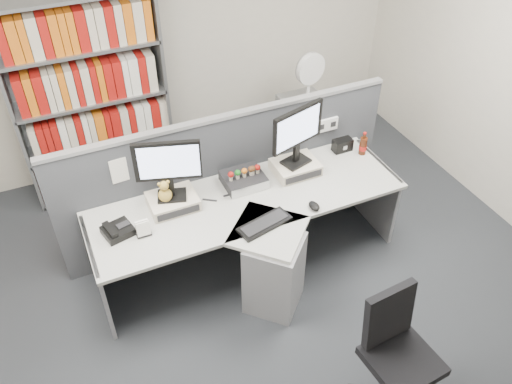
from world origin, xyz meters
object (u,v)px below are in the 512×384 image
desk_phone (117,231)px  desk_calendar (143,229)px  keyboard (264,224)px  cola_bottle (363,146)px  mouse (314,206)px  desktop_pc (244,180)px  desk_fan (310,72)px  monitor_left (168,165)px  speaker (342,145)px  shelving_unit (91,102)px  filing_cabinet (306,131)px  monitor_right (298,132)px  office_chair (396,349)px  desk (259,239)px

desk_phone → desk_calendar: size_ratio=1.87×
keyboard → cola_bottle: bearing=22.2°
cola_bottle → mouse: bearing=-148.0°
desktop_pc → desk_phone: 1.12m
cola_bottle → desk_fan: bearing=89.9°
monitor_left → speaker: (1.64, 0.11, -0.35)m
cola_bottle → shelving_unit: bearing=144.9°
keyboard → desk_phone: bearing=160.6°
shelving_unit → desk_calendar: bearing=-89.3°
mouse → shelving_unit: (-1.34, 1.95, 0.23)m
cola_bottle → shelving_unit: 2.57m
filing_cabinet → keyboard: bearing=-128.5°
monitor_right → speaker: monitor_right is taller
desktop_pc → office_chair: bearing=-78.9°
desk → shelving_unit: bearing=116.0°
keyboard → desk_fan: 1.96m
desk_fan → speaker: bearing=-98.8°
desktop_pc → speaker: (1.01, 0.08, 0.01)m
desk_fan → keyboard: bearing=-128.5°
keyboard → speaker: size_ratio=2.62×
monitor_left → cola_bottle: (1.78, -0.01, -0.32)m
desk_phone → shelving_unit: shelving_unit is taller
desk_calendar → office_chair: bearing=-49.6°
desktop_pc → speaker: size_ratio=1.94×
desk_phone → cola_bottle: 2.26m
desktop_pc → desk_phone: desk_phone is taller
desktop_pc → desk_calendar: (-0.93, -0.25, 0.01)m
desktop_pc → desk_calendar: size_ratio=2.52×
desk_fan → filing_cabinet: bearing=90.0°
filing_cabinet → office_chair: 2.85m
mouse → speaker: (0.62, 0.60, 0.04)m
mouse → cola_bottle: (0.76, 0.48, 0.06)m
monitor_left → office_chair: 2.07m
desk_phone → desk_fan: bearing=26.9°
desk_phone → office_chair: office_chair is taller
speaker → desk_fan: size_ratio=0.31×
monitor_left → keyboard: (0.57, -0.50, -0.39)m
desk → mouse: 0.53m
desk_fan → shelving_unit: bearing=167.9°
monitor_left → cola_bottle: monitor_left is taller
monitor_left → filing_cabinet: (1.78, 1.02, -0.78)m
desk → desk_fan: 1.94m
desk → monitor_right: size_ratio=4.92×
cola_bottle → shelving_unit: shelving_unit is taller
monitor_right → desk_phone: monitor_right is taller
office_chair → desk_phone: bearing=132.4°
desktop_pc → desk_calendar: bearing=-165.0°
keyboard → desk_calendar: desk_calendar is taller
desktop_pc → shelving_unit: bearing=123.5°
desk_calendar → office_chair: office_chair is taller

